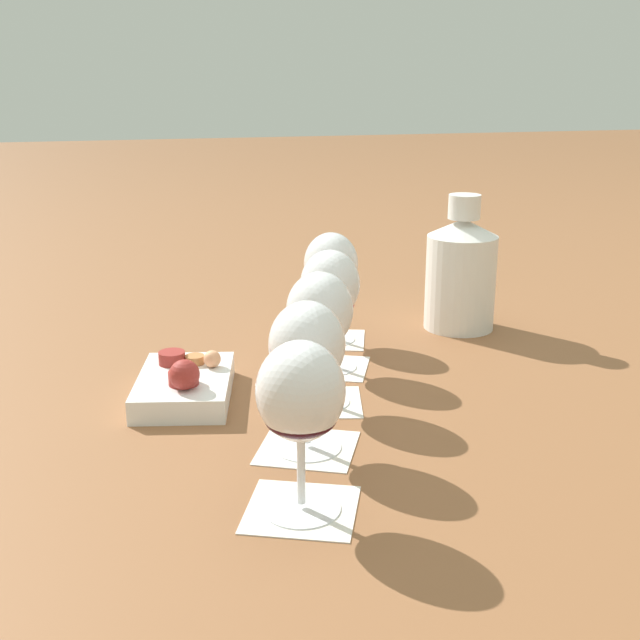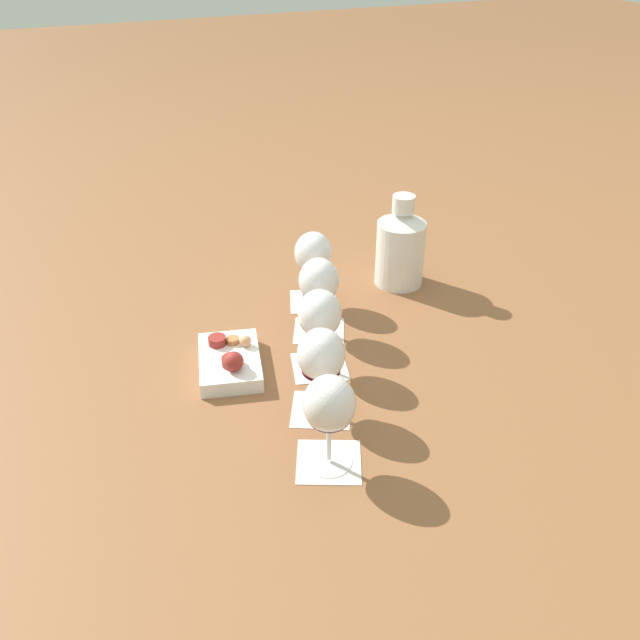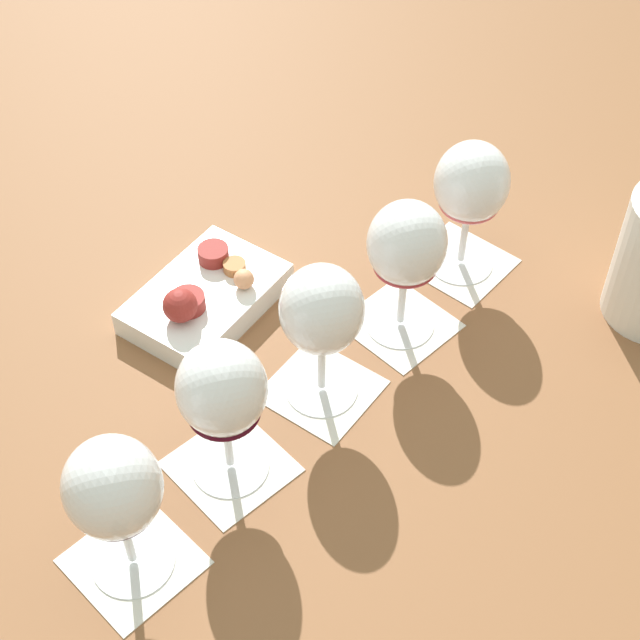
{
  "view_description": "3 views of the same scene",
  "coord_description": "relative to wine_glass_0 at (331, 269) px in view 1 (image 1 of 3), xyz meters",
  "views": [
    {
      "loc": [
        0.84,
        -0.22,
        0.37
      ],
      "look_at": [
        -0.0,
        -0.0,
        0.1
      ],
      "focal_mm": 45.0,
      "sensor_mm": 36.0,
      "label": 1
    },
    {
      "loc": [
        0.91,
        -0.37,
        0.73
      ],
      "look_at": [
        -0.0,
        -0.0,
        0.1
      ],
      "focal_mm": 38.0,
      "sensor_mm": 36.0,
      "label": 2
    },
    {
      "loc": [
        0.54,
        0.22,
        0.74
      ],
      "look_at": [
        -0.0,
        -0.0,
        0.1
      ],
      "focal_mm": 55.0,
      "sensor_mm": 36.0,
      "label": 3
    }
  ],
  "objects": [
    {
      "name": "ground_plane",
      "position": [
        0.23,
        -0.07,
        -0.11
      ],
      "size": [
        8.0,
        8.0,
        0.0
      ],
      "primitive_type": "plane",
      "color": "brown"
    },
    {
      "name": "tasting_card_0",
      "position": [
        0.0,
        0.0,
        -0.1
      ],
      "size": [
        0.12,
        0.12,
        0.0
      ],
      "color": "silver",
      "rests_on": "ground_plane"
    },
    {
      "name": "tasting_card_1",
      "position": [
        0.11,
        -0.03,
        -0.1
      ],
      "size": [
        0.13,
        0.13,
        0.0
      ],
      "color": "silver",
      "rests_on": "ground_plane"
    },
    {
      "name": "tasting_card_2",
      "position": [
        0.22,
        -0.07,
        -0.1
      ],
      "size": [
        0.12,
        0.12,
        0.0
      ],
      "color": "silver",
      "rests_on": "ground_plane"
    },
    {
      "name": "tasting_card_3",
      "position": [
        0.33,
        -0.12,
        -0.1
      ],
      "size": [
        0.13,
        0.13,
        0.0
      ],
      "color": "silver",
      "rests_on": "ground_plane"
    },
    {
      "name": "tasting_card_4",
      "position": [
        0.45,
        -0.15,
        -0.1
      ],
      "size": [
        0.13,
        0.13,
        0.0
      ],
      "color": "silver",
      "rests_on": "ground_plane"
    },
    {
      "name": "wine_glass_0",
      "position": [
        0.0,
        0.0,
        0.0
      ],
      "size": [
        0.08,
        0.08,
        0.16
      ],
      "color": "white",
      "rests_on": "tasting_card_0"
    },
    {
      "name": "wine_glass_1",
      "position": [
        0.11,
        -0.03,
        0.0
      ],
      "size": [
        0.08,
        0.08,
        0.16
      ],
      "color": "white",
      "rests_on": "tasting_card_1"
    },
    {
      "name": "wine_glass_2",
      "position": [
        0.22,
        -0.07,
        -0.0
      ],
      "size": [
        0.08,
        0.08,
        0.16
      ],
      "color": "white",
      "rests_on": "tasting_card_2"
    },
    {
      "name": "wine_glass_3",
      "position": [
        0.33,
        -0.12,
        0.0
      ],
      "size": [
        0.08,
        0.08,
        0.16
      ],
      "color": "white",
      "rests_on": "tasting_card_3"
    },
    {
      "name": "wine_glass_4",
      "position": [
        0.45,
        -0.15,
        -0.0
      ],
      "size": [
        0.08,
        0.08,
        0.16
      ],
      "color": "white",
      "rests_on": "tasting_card_4"
    },
    {
      "name": "ceramic_vase",
      "position": [
        -0.01,
        0.2,
        -0.02
      ],
      "size": [
        0.1,
        0.1,
        0.2
      ],
      "color": "white",
      "rests_on": "ground_plane"
    },
    {
      "name": "snack_dish",
      "position": [
        0.17,
        -0.23,
        -0.09
      ],
      "size": [
        0.18,
        0.14,
        0.06
      ],
      "color": "white",
      "rests_on": "ground_plane"
    }
  ]
}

